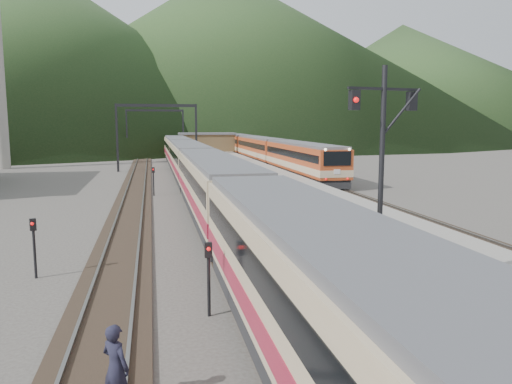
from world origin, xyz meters
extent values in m
cube|color=black|center=(0.00, 40.00, 0.06)|extent=(2.60, 200.00, 0.12)
cube|color=slate|center=(-0.72, 40.00, 0.16)|extent=(0.10, 200.00, 0.14)
cube|color=slate|center=(0.72, 40.00, 0.16)|extent=(0.10, 200.00, 0.14)
cube|color=black|center=(-5.00, 40.00, 0.06)|extent=(2.60, 200.00, 0.12)
cube|color=slate|center=(-5.72, 40.00, 0.16)|extent=(0.10, 200.00, 0.14)
cube|color=slate|center=(-4.28, 40.00, 0.16)|extent=(0.10, 200.00, 0.14)
cube|color=black|center=(11.50, 40.00, 0.06)|extent=(2.60, 200.00, 0.12)
cube|color=slate|center=(10.78, 40.00, 0.16)|extent=(0.10, 200.00, 0.14)
cube|color=slate|center=(12.22, 40.00, 0.16)|extent=(0.10, 200.00, 0.14)
cube|color=gray|center=(5.60, 38.00, 0.50)|extent=(8.00, 100.00, 1.00)
cube|color=black|center=(-7.50, 55.00, 4.00)|extent=(0.25, 0.25, 8.00)
cube|color=black|center=(1.80, 55.00, 4.00)|extent=(0.25, 0.25, 8.00)
cube|color=black|center=(-2.85, 55.00, 7.80)|extent=(9.30, 0.22, 0.35)
cube|color=black|center=(-7.50, 80.00, 4.00)|extent=(0.25, 0.25, 8.00)
cube|color=black|center=(1.80, 80.00, 4.00)|extent=(0.25, 0.25, 8.00)
cube|color=black|center=(-2.85, 80.00, 7.80)|extent=(9.30, 0.22, 0.35)
cube|color=brown|center=(5.60, 78.00, 2.40)|extent=(9.00, 4.00, 2.80)
cube|color=slate|center=(5.60, 78.00, 3.95)|extent=(9.40, 4.40, 0.30)
cone|color=#22411D|center=(-40.00, 190.00, 30.00)|extent=(180.00, 180.00, 60.00)
cone|color=#22411D|center=(30.00, 230.00, 37.50)|extent=(220.00, 220.00, 75.00)
cone|color=#22411D|center=(110.00, 210.00, 25.00)|extent=(160.00, 160.00, 50.00)
cube|color=tan|center=(0.00, 2.49, 2.07)|extent=(3.02, 20.29, 3.68)
cube|color=tan|center=(0.00, 23.27, 2.07)|extent=(3.02, 20.29, 3.68)
cube|color=tan|center=(0.00, 44.06, 2.07)|extent=(3.02, 20.29, 3.68)
cube|color=tan|center=(0.00, 64.85, 2.07)|extent=(3.02, 20.29, 3.68)
cube|color=#A9411C|center=(11.50, 42.84, 2.02)|extent=(2.93, 19.68, 3.57)
cube|color=#A9411C|center=(11.50, 63.02, 2.02)|extent=(2.93, 19.68, 3.57)
cube|color=#A9411C|center=(11.50, 83.20, 2.02)|extent=(2.93, 19.68, 3.57)
cylinder|color=black|center=(2.36, 6.13, 4.12)|extent=(0.14, 0.14, 6.25)
cube|color=black|center=(2.36, 6.13, 6.65)|extent=(2.17, 0.48, 0.07)
cube|color=black|center=(1.48, 5.97, 6.35)|extent=(0.28, 0.22, 0.50)
cube|color=black|center=(3.25, 6.30, 6.35)|extent=(0.28, 0.22, 0.50)
cylinder|color=black|center=(-2.01, 8.31, 1.00)|extent=(0.10, 0.10, 2.00)
cube|color=black|center=(-2.01, 8.31, 2.05)|extent=(0.22, 0.17, 0.45)
cylinder|color=black|center=(-3.48, 34.22, 1.00)|extent=(0.10, 0.10, 2.00)
cube|color=black|center=(-3.48, 34.22, 2.05)|extent=(0.23, 0.18, 0.45)
cylinder|color=black|center=(-7.95, 13.32, 1.00)|extent=(0.10, 0.10, 2.00)
cube|color=black|center=(-7.95, 13.32, 2.05)|extent=(0.26, 0.23, 0.45)
imported|color=black|center=(-4.41, 3.79, 0.90)|extent=(0.77, 0.76, 1.80)
camera|label=1|loc=(-3.58, -6.05, 5.78)|focal=35.00mm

